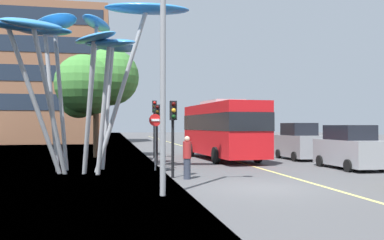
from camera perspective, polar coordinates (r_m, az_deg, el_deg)
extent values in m
cube|color=#4C4C4F|center=(15.09, 9.58, -9.27)|extent=(120.00, 240.00, 0.10)
cube|color=#E0D666|center=(15.99, 17.21, -8.59)|extent=(0.16, 144.00, 0.01)
cube|color=red|center=(26.88, 4.13, -1.26)|extent=(3.29, 9.69, 3.20)
cube|color=black|center=(26.88, 4.13, -0.31)|extent=(3.32, 9.79, 1.02)
cube|color=yellow|center=(31.38, 1.29, 1.18)|extent=(1.43, 0.21, 0.36)
cube|color=#B2B2B7|center=(26.92, 4.13, 2.40)|extent=(2.18, 3.47, 0.24)
cylinder|color=black|center=(30.14, 4.60, -4.01)|extent=(0.35, 0.98, 0.96)
cylinder|color=black|center=(29.37, -0.16, -4.09)|extent=(0.35, 0.98, 0.96)
cylinder|color=black|center=(24.98, 8.94, -4.67)|extent=(0.35, 0.98, 0.96)
cylinder|color=black|center=(24.04, 3.29, -4.83)|extent=(0.35, 0.98, 0.96)
cylinder|color=#9EA0A5|center=(19.87, -9.58, 3.99)|extent=(2.52, 0.72, 7.72)
ellipsoid|color=#2D7FD1|center=(20.37, -6.20, 14.83)|extent=(4.22, 2.21, 0.58)
cylinder|color=#9EA0A5|center=(21.57, -11.43, 1.81)|extent=(0.76, 0.77, 6.32)
ellipsoid|color=#4299E0|center=(22.18, -10.78, 9.93)|extent=(3.50, 3.53, 0.49)
cylinder|color=#9EA0A5|center=(22.27, -13.60, 3.61)|extent=(0.73, 2.42, 7.80)
ellipsoid|color=#2D7FD1|center=(23.95, -12.83, 12.69)|extent=(1.99, 3.87, 0.49)
cylinder|color=#9EA0A5|center=(21.84, -17.51, 3.26)|extent=(1.02, 1.33, 7.44)
ellipsoid|color=#4299E0|center=(22.96, -18.26, 12.43)|extent=(3.29, 3.84, 0.72)
cylinder|color=#9EA0A5|center=(21.12, -18.62, 2.51)|extent=(0.93, 0.61, 6.77)
ellipsoid|color=#388EDB|center=(21.78, -19.40, 11.38)|extent=(3.23, 2.64, 0.56)
cylinder|color=#9EA0A5|center=(19.53, -20.69, 2.33)|extent=(2.28, 1.37, 6.51)
ellipsoid|color=#2D7FD1|center=(19.63, -23.89, 11.84)|extent=(3.12, 2.48, 0.79)
cylinder|color=#9EA0A5|center=(19.16, -18.86, 2.34)|extent=(1.45, 1.57, 6.47)
ellipsoid|color=#388EDB|center=(19.06, -20.88, 12.11)|extent=(2.94, 3.07, 0.88)
cylinder|color=#9EA0A5|center=(18.83, -13.84, 1.61)|extent=(0.74, 1.54, 5.96)
ellipsoid|color=#388EDB|center=(18.54, -13.16, 10.86)|extent=(2.55, 4.04, 0.76)
cylinder|color=#9EA0A5|center=(18.77, -11.96, 1.39)|extent=(0.77, 0.91, 5.80)
ellipsoid|color=#388EDB|center=(18.79, -11.19, 10.25)|extent=(2.97, 3.26, 0.79)
cylinder|color=black|center=(17.50, -2.64, -2.66)|extent=(0.12, 0.12, 3.21)
cube|color=black|center=(17.36, -2.57, 1.30)|extent=(0.28, 0.24, 0.80)
sphere|color=#390706|center=(17.24, -2.51, 2.18)|extent=(0.18, 0.18, 0.18)
sphere|color=orange|center=(17.23, -2.51, 1.32)|extent=(0.18, 0.18, 0.18)
sphere|color=black|center=(17.22, -2.51, 0.46)|extent=(0.18, 0.18, 0.18)
cylinder|color=black|center=(23.29, -4.81, -2.02)|extent=(0.12, 0.12, 3.34)
cube|color=black|center=(23.15, -4.77, 1.12)|extent=(0.28, 0.24, 0.80)
sphere|color=#390706|center=(23.03, -4.74, 1.77)|extent=(0.18, 0.18, 0.18)
sphere|color=#3A2707|center=(23.02, -4.74, 1.13)|extent=(0.18, 0.18, 0.18)
sphere|color=green|center=(23.02, -4.74, 0.48)|extent=(0.18, 0.18, 0.18)
cylinder|color=black|center=(28.16, -5.18, -1.29)|extent=(0.12, 0.12, 3.85)
cube|color=black|center=(28.05, -5.15, 1.83)|extent=(0.28, 0.24, 0.80)
sphere|color=red|center=(27.93, -5.12, 2.38)|extent=(0.18, 0.18, 0.18)
sphere|color=#3A2707|center=(27.92, -5.12, 1.84)|extent=(0.18, 0.18, 0.18)
sphere|color=black|center=(27.91, -5.12, 1.31)|extent=(0.18, 0.18, 0.18)
cube|color=gray|center=(22.61, 20.65, -4.17)|extent=(1.76, 4.37, 1.28)
cube|color=black|center=(22.57, 20.64, -1.60)|extent=(1.62, 2.40, 0.75)
cylinder|color=black|center=(24.25, 20.75, -5.17)|extent=(0.20, 0.60, 0.60)
cylinder|color=black|center=(23.38, 17.07, -5.36)|extent=(0.20, 0.60, 0.60)
cylinder|color=black|center=(22.00, 24.47, -5.61)|extent=(0.20, 0.60, 0.60)
cylinder|color=black|center=(21.04, 20.54, -5.86)|extent=(0.20, 0.60, 0.60)
cube|color=gray|center=(27.73, 14.35, -3.46)|extent=(1.73, 4.01, 1.38)
cube|color=black|center=(27.70, 14.35, -1.22)|extent=(1.60, 2.21, 0.79)
cylinder|color=black|center=(29.26, 14.86, -4.43)|extent=(0.20, 0.60, 0.60)
cylinder|color=black|center=(28.55, 11.71, -4.54)|extent=(0.20, 0.60, 0.60)
cylinder|color=black|center=(27.04, 17.15, -4.73)|extent=(0.20, 0.60, 0.60)
cylinder|color=black|center=(26.27, 13.80, -4.86)|extent=(0.20, 0.60, 0.60)
cylinder|color=gray|center=(13.23, -3.99, 8.76)|extent=(0.18, 0.18, 8.75)
cylinder|color=brown|center=(29.48, -12.95, -2.10)|extent=(0.38, 0.38, 2.98)
sphere|color=#428438|center=(30.76, -15.00, 5.64)|extent=(2.84, 2.84, 2.84)
sphere|color=#428438|center=(28.50, -14.52, 4.84)|extent=(3.83, 3.83, 3.83)
sphere|color=#428438|center=(29.78, -15.19, 2.69)|extent=(2.55, 2.55, 2.55)
sphere|color=#428438|center=(30.32, -14.06, 4.29)|extent=(3.99, 3.99, 3.99)
sphere|color=#428438|center=(29.61, -11.12, 5.80)|extent=(4.00, 4.00, 4.00)
cylinder|color=#2D3342|center=(17.12, -0.67, -6.67)|extent=(0.29, 0.29, 0.85)
cylinder|color=maroon|center=(17.06, -0.67, -4.11)|extent=(0.34, 0.34, 0.69)
sphere|color=beige|center=(17.04, -0.67, -2.58)|extent=(0.22, 0.22, 0.22)
cylinder|color=gray|center=(20.40, -5.04, -3.03)|extent=(0.08, 0.08, 2.75)
cylinder|color=red|center=(20.35, -5.03, 0.00)|extent=(0.60, 0.03, 0.60)
cube|color=white|center=(20.32, -5.02, 0.00)|extent=(0.40, 0.04, 0.11)
cube|color=brown|center=(56.88, -20.61, 5.57)|extent=(18.25, 10.38, 16.83)
cube|color=#1E2838|center=(51.48, -21.61, 2.29)|extent=(17.15, 0.08, 1.88)
cube|color=#1E2838|center=(51.76, -21.59, 6.01)|extent=(17.15, 0.08, 1.88)
cube|color=#1E2838|center=(52.27, -21.57, 9.68)|extent=(17.15, 0.08, 1.88)
cube|color=#1E2838|center=(52.98, -21.56, 13.26)|extent=(17.15, 0.08, 1.88)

